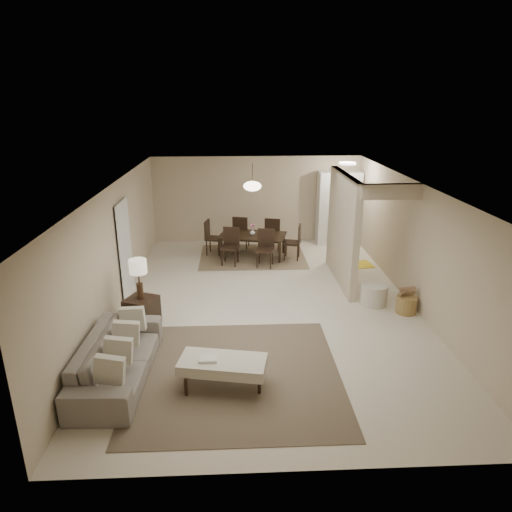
{
  "coord_description": "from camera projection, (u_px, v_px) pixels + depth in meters",
  "views": [
    {
      "loc": [
        -0.64,
        -8.62,
        4.08
      ],
      "look_at": [
        -0.22,
        0.06,
        1.05
      ],
      "focal_mm": 32.0,
      "sensor_mm": 36.0,
      "label": 1
    }
  ],
  "objects": [
    {
      "name": "ottoman_bench",
      "position": [
        223.0,
        365.0,
        6.69
      ],
      "size": [
        1.35,
        0.81,
        0.45
      ],
      "rotation": [
        0.0,
        0.0,
        -0.19
      ],
      "color": "beige",
      "rests_on": "living_rug"
    },
    {
      "name": "side_table",
      "position": [
        142.0,
        312.0,
        8.51
      ],
      "size": [
        0.67,
        0.67,
        0.57
      ],
      "primitive_type": "cube",
      "rotation": [
        0.0,
        0.0,
        -0.39
      ],
      "color": "black",
      "rests_on": "floor"
    },
    {
      "name": "flush_light",
      "position": [
        347.0,
        163.0,
        11.81
      ],
      "size": [
        0.44,
        0.44,
        0.05
      ],
      "primitive_type": "cylinder",
      "color": "white",
      "rests_on": "ceiling"
    },
    {
      "name": "right_wall",
      "position": [
        415.0,
        245.0,
        9.22
      ],
      "size": [
        0.0,
        9.0,
        9.0
      ],
      "primitive_type": "plane",
      "rotation": [
        1.57,
        0.0,
        -1.57
      ],
      "color": "#C7B696",
      "rests_on": "floor"
    },
    {
      "name": "doorway",
      "position": [
        125.0,
        251.0,
        9.59
      ],
      "size": [
        0.04,
        0.9,
        2.04
      ],
      "primitive_type": "cube",
      "color": "black",
      "rests_on": "floor"
    },
    {
      "name": "pantry_cabinet",
      "position": [
        338.0,
        208.0,
        13.17
      ],
      "size": [
        1.2,
        0.55,
        2.1
      ],
      "primitive_type": "cube",
      "color": "white",
      "rests_on": "floor"
    },
    {
      "name": "floor",
      "position": [
        267.0,
        304.0,
        9.5
      ],
      "size": [
        9.0,
        9.0,
        0.0
      ],
      "primitive_type": "plane",
      "color": "beige",
      "rests_on": "ground"
    },
    {
      "name": "partition",
      "position": [
        342.0,
        229.0,
        10.35
      ],
      "size": [
        0.15,
        2.5,
        2.5
      ],
      "primitive_type": "cube",
      "color": "#C7B696",
      "rests_on": "floor"
    },
    {
      "name": "table_lamp",
      "position": [
        138.0,
        270.0,
        8.23
      ],
      "size": [
        0.32,
        0.32,
        0.76
      ],
      "color": "#442E1D",
      "rests_on": "side_table"
    },
    {
      "name": "dining_rug",
      "position": [
        253.0,
        256.0,
        12.34
      ],
      "size": [
        2.8,
        2.1,
        0.01
      ],
      "primitive_type": "cube",
      "color": "#7A664C",
      "rests_on": "floor"
    },
    {
      "name": "round_pouf",
      "position": [
        374.0,
        295.0,
        9.43
      ],
      "size": [
        0.56,
        0.56,
        0.44
      ],
      "primitive_type": "cylinder",
      "color": "beige",
      "rests_on": "floor"
    },
    {
      "name": "vase",
      "position": [
        252.0,
        232.0,
        12.11
      ],
      "size": [
        0.16,
        0.16,
        0.15
      ],
      "primitive_type": "imported",
      "rotation": [
        0.0,
        0.0,
        -0.12
      ],
      "color": "white",
      "rests_on": "dining_table"
    },
    {
      "name": "pendant_light",
      "position": [
        252.0,
        186.0,
        11.71
      ],
      "size": [
        0.46,
        0.46,
        0.71
      ],
      "color": "#442E1D",
      "rests_on": "ceiling"
    },
    {
      "name": "ceiling",
      "position": [
        268.0,
        185.0,
        8.67
      ],
      "size": [
        9.0,
        9.0,
        0.0
      ],
      "primitive_type": "plane",
      "rotation": [
        3.14,
        0.0,
        0.0
      ],
      "color": "white",
      "rests_on": "back_wall"
    },
    {
      "name": "yellow_mat",
      "position": [
        353.0,
        265.0,
        11.71
      ],
      "size": [
        1.03,
        0.7,
        0.01
      ],
      "primitive_type": "cube",
      "rotation": [
        0.0,
        0.0,
        0.12
      ],
      "color": "gold",
      "rests_on": "floor"
    },
    {
      "name": "back_wall",
      "position": [
        256.0,
        200.0,
        13.33
      ],
      "size": [
        6.0,
        0.0,
        6.0
      ],
      "primitive_type": "plane",
      "rotation": [
        1.57,
        0.0,
        0.0
      ],
      "color": "#C7B696",
      "rests_on": "floor"
    },
    {
      "name": "living_rug",
      "position": [
        237.0,
        374.0,
        7.1
      ],
      "size": [
        3.2,
        3.2,
        0.01
      ],
      "primitive_type": "cube",
      "color": "brown",
      "rests_on": "floor"
    },
    {
      "name": "left_wall",
      "position": [
        115.0,
        250.0,
        8.95
      ],
      "size": [
        0.0,
        9.0,
        9.0
      ],
      "primitive_type": "plane",
      "rotation": [
        1.57,
        0.0,
        1.57
      ],
      "color": "#C7B696",
      "rests_on": "floor"
    },
    {
      "name": "dining_table",
      "position": [
        253.0,
        246.0,
        12.24
      ],
      "size": [
        1.92,
        1.34,
        0.61
      ],
      "primitive_type": "imported",
      "rotation": [
        0.0,
        0.0,
        -0.23
      ],
      "color": "black",
      "rests_on": "dining_rug"
    },
    {
      "name": "sofa",
      "position": [
        117.0,
        358.0,
        6.9
      ],
      "size": [
        2.38,
        1.0,
        0.69
      ],
      "primitive_type": "imported",
      "rotation": [
        0.0,
        0.0,
        1.53
      ],
      "color": "slate",
      "rests_on": "floor"
    },
    {
      "name": "wicker_basket",
      "position": [
        406.0,
        305.0,
        9.08
      ],
      "size": [
        0.44,
        0.44,
        0.34
      ],
      "primitive_type": "cylinder",
      "rotation": [
        0.0,
        0.0,
        0.09
      ],
      "color": "olive",
      "rests_on": "floor"
    },
    {
      "name": "dining_chairs",
      "position": [
        253.0,
        240.0,
        12.18
      ],
      "size": [
        2.57,
        2.09,
        0.95
      ],
      "color": "black",
      "rests_on": "dining_rug"
    }
  ]
}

